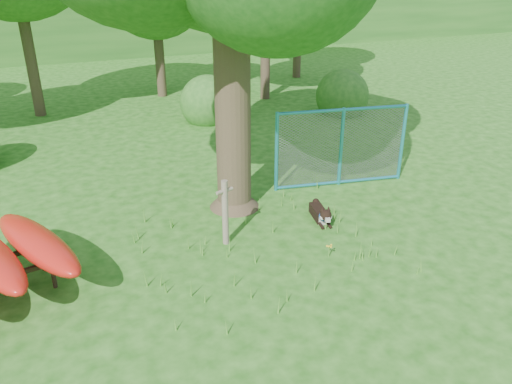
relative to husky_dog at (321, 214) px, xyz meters
name	(u,v)px	position (x,y,z in m)	size (l,w,h in m)	color
ground	(275,277)	(-1.71, -1.39, -0.16)	(80.00, 80.00, 0.00)	#1B5410
wooden_post	(225,211)	(-2.05, -0.04, 0.51)	(0.34, 0.16, 1.25)	#6F6153
husky_dog	(321,214)	(0.00, 0.00, 0.00)	(0.42, 0.97, 0.44)	black
fence_section	(341,147)	(1.33, 1.42, 0.76)	(3.08, 0.68, 3.04)	teal
wildflower_clump	(329,247)	(-0.57, -1.22, 0.04)	(0.11, 0.11, 0.24)	#549430
shrub_right	(341,113)	(4.79, 6.61, -0.16)	(1.80, 1.80, 1.80)	#28611F
shrub_mid	(209,121)	(0.29, 7.61, -0.16)	(1.80, 1.80, 1.80)	#28611F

